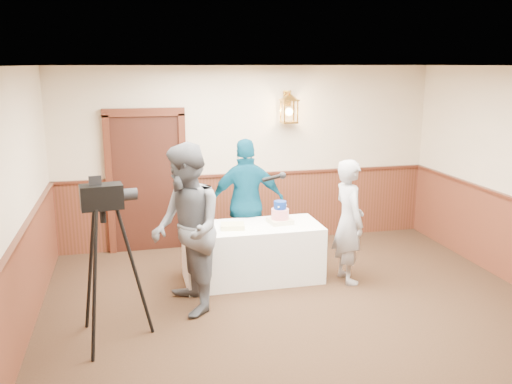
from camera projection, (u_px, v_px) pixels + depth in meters
ground at (324, 346)px, 5.56m from camera, size 7.00×7.00×0.00m
room_shell at (308, 192)px, 5.63m from camera, size 6.02×7.02×2.81m
display_table at (253, 253)px, 7.20m from camera, size 1.80×0.80×0.75m
tiered_cake at (280, 214)px, 7.20m from camera, size 0.32×0.32×0.30m
sheet_cake_yellow at (233, 226)px, 6.98m from camera, size 0.33×0.27×0.06m
sheet_cake_green at (198, 226)px, 6.98m from camera, size 0.32×0.28×0.06m
interviewer at (186, 230)px, 6.14m from camera, size 1.61×1.05×1.97m
baker at (349, 221)px, 7.06m from camera, size 0.41×0.61×1.64m
assistant_p at (247, 203)px, 7.62m from camera, size 1.09×0.51×1.82m
tv_camera_rig at (107, 273)px, 5.51m from camera, size 0.66×0.61×1.67m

